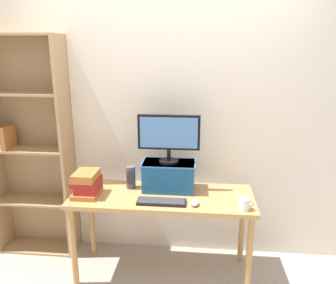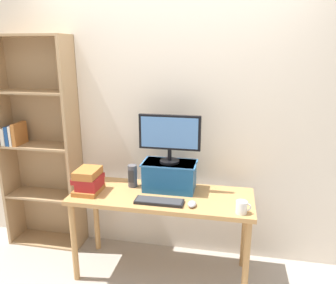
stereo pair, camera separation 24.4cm
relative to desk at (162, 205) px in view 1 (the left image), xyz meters
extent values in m
plane|color=#9E9389|center=(0.00, 0.00, -0.66)|extent=(12.00, 12.00, 0.00)
cube|color=beige|center=(0.00, 0.44, 0.64)|extent=(7.00, 0.08, 2.60)
cube|color=#B7844C|center=(0.00, 0.00, 0.07)|extent=(1.49, 0.56, 0.04)
cylinder|color=#B7844C|center=(-0.70, -0.23, -0.30)|extent=(0.05, 0.05, 0.71)
cylinder|color=#B7844C|center=(0.70, -0.23, -0.30)|extent=(0.05, 0.05, 0.71)
cylinder|color=#B7844C|center=(-0.70, 0.23, -0.30)|extent=(0.05, 0.05, 0.71)
cylinder|color=#B7844C|center=(0.70, 0.23, -0.30)|extent=(0.05, 0.05, 0.71)
cube|color=tan|center=(-0.89, 0.26, 0.36)|extent=(0.03, 0.28, 2.03)
cube|color=tan|center=(-1.24, 0.39, 0.36)|extent=(0.74, 0.01, 2.03)
cube|color=tan|center=(-1.24, 0.26, -0.65)|extent=(0.68, 0.27, 0.02)
cube|color=tan|center=(-1.24, 0.26, -0.14)|extent=(0.68, 0.27, 0.02)
cube|color=tan|center=(-1.24, 0.26, 0.37)|extent=(0.68, 0.27, 0.02)
cube|color=tan|center=(-1.24, 0.26, 0.87)|extent=(0.68, 0.27, 0.02)
cube|color=tan|center=(-1.24, 0.26, 1.36)|extent=(0.68, 0.27, 0.02)
cube|color=navy|center=(-1.49, 0.23, 0.47)|extent=(0.04, 0.20, 0.18)
cube|color=silver|center=(-1.45, 0.23, 0.47)|extent=(0.02, 0.20, 0.19)
cube|color=#AD662D|center=(-1.42, 0.23, 0.48)|extent=(0.04, 0.20, 0.21)
cube|color=#195189|center=(0.04, 0.12, 0.21)|extent=(0.43, 0.24, 0.24)
cube|color=#2D669E|center=(0.04, 0.12, 0.33)|extent=(0.45, 0.26, 0.01)
cylinder|color=black|center=(0.04, 0.12, 0.34)|extent=(0.16, 0.16, 0.02)
cylinder|color=black|center=(0.04, 0.12, 0.40)|extent=(0.03, 0.03, 0.09)
cube|color=black|center=(0.04, 0.12, 0.59)|extent=(0.51, 0.04, 0.29)
cube|color=#4C7AB7|center=(0.04, 0.10, 0.59)|extent=(0.47, 0.00, 0.25)
cube|color=black|center=(0.01, -0.15, 0.10)|extent=(0.38, 0.12, 0.02)
cube|color=#333335|center=(0.01, -0.15, 0.11)|extent=(0.36, 0.11, 0.00)
ellipsoid|color=#99999E|center=(0.27, -0.16, 0.11)|extent=(0.06, 0.10, 0.04)
cube|color=#AD662D|center=(-0.61, -0.07, 0.11)|extent=(0.20, 0.24, 0.04)
cube|color=maroon|center=(-0.60, -0.07, 0.16)|extent=(0.18, 0.22, 0.06)
cube|color=maroon|center=(-0.61, -0.06, 0.21)|extent=(0.21, 0.23, 0.04)
cube|color=#AD662D|center=(-0.61, -0.06, 0.26)|extent=(0.18, 0.23, 0.06)
cylinder|color=white|center=(0.64, -0.20, 0.14)|extent=(0.08, 0.08, 0.09)
torus|color=white|center=(0.68, -0.20, 0.14)|extent=(0.06, 0.01, 0.06)
cylinder|color=#4C4C51|center=(-0.28, 0.12, 0.19)|extent=(0.08, 0.08, 0.19)
cube|color=#2D2D30|center=(-0.28, 0.08, 0.20)|extent=(0.05, 0.00, 0.11)
camera|label=1|loc=(0.29, -2.46, 1.24)|focal=35.00mm
camera|label=2|loc=(0.53, -2.42, 1.24)|focal=35.00mm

